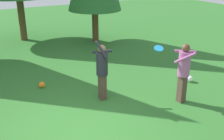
{
  "coord_description": "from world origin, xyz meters",
  "views": [
    {
      "loc": [
        -2.23,
        -5.55,
        3.95
      ],
      "look_at": [
        1.29,
        0.86,
        1.05
      ],
      "focal_mm": 44.76,
      "sensor_mm": 36.0,
      "label": 1
    }
  ],
  "objects": [
    {
      "name": "ball_white",
      "position": [
        4.4,
        0.91,
        0.11
      ],
      "size": [
        0.22,
        0.22,
        0.22
      ],
      "primitive_type": "sphere",
      "color": "white",
      "rests_on": "ground_plane"
    },
    {
      "name": "person_thrower",
      "position": [
        1.17,
        1.23,
        1.02
      ],
      "size": [
        0.66,
        0.65,
        1.89
      ],
      "rotation": [
        0.0,
        0.0,
        -0.5
      ],
      "color": "#4C382D",
      "rests_on": "ground_plane"
    },
    {
      "name": "ground_plane",
      "position": [
        0.0,
        0.0,
        0.0
      ],
      "size": [
        40.0,
        40.0,
        0.0
      ],
      "primitive_type": "plane",
      "color": "#2D6B28"
    },
    {
      "name": "frisbee",
      "position": [
        2.59,
        0.46,
        1.6
      ],
      "size": [
        0.34,
        0.33,
        0.12
      ],
      "color": "#2393D1"
    },
    {
      "name": "person_catcher",
      "position": [
        3.14,
        -0.04,
        1.07
      ],
      "size": [
        0.76,
        0.76,
        1.78
      ],
      "rotation": [
        0.0,
        0.0,
        2.4
      ],
      "color": "#4C382D",
      "rests_on": "ground_plane"
    },
    {
      "name": "ball_orange",
      "position": [
        -0.23,
        2.92,
        0.1
      ],
      "size": [
        0.2,
        0.2,
        0.2
      ],
      "primitive_type": "sphere",
      "color": "orange",
      "rests_on": "ground_plane"
    }
  ]
}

